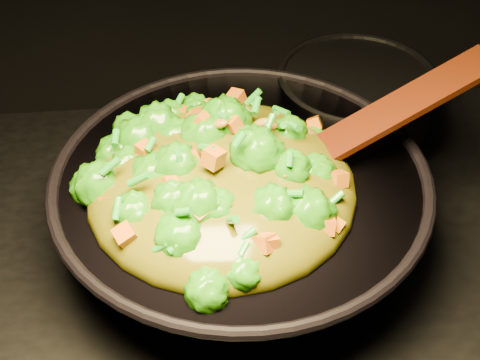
{
  "coord_description": "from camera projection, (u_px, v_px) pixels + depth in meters",
  "views": [
    {
      "loc": [
        -0.15,
        -0.51,
        1.6
      ],
      "look_at": [
        -0.09,
        0.12,
        1.02
      ],
      "focal_mm": 50.0,
      "sensor_mm": 36.0,
      "label": 1
    }
  ],
  "objects": [
    {
      "name": "wok",
      "position": [
        241.0,
        213.0,
        0.89
      ],
      "size": [
        0.54,
        0.54,
        0.13
      ],
      "primitive_type": null,
      "rotation": [
        0.0,
        0.0,
        -0.17
      ],
      "color": "black",
      "rests_on": "stovetop"
    },
    {
      "name": "spatula",
      "position": [
        371.0,
        123.0,
        0.83
      ],
      "size": [
        0.32,
        0.13,
        0.13
      ],
      "primitive_type": "cube",
      "rotation": [
        0.0,
        -0.38,
        0.25
      ],
      "color": "#3D0D04",
      "rests_on": "wok"
    },
    {
      "name": "stir_fry",
      "position": [
        221.0,
        156.0,
        0.78
      ],
      "size": [
        0.36,
        0.36,
        0.11
      ],
      "primitive_type": null,
      "rotation": [
        0.0,
        0.0,
        0.09
      ],
      "color": "#277D08",
      "rests_on": "wok"
    },
    {
      "name": "back_pot",
      "position": [
        353.0,
        109.0,
        1.05
      ],
      "size": [
        0.24,
        0.24,
        0.13
      ],
      "primitive_type": "cylinder",
      "rotation": [
        0.0,
        0.0,
        0.04
      ],
      "color": "black",
      "rests_on": "stovetop"
    }
  ]
}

